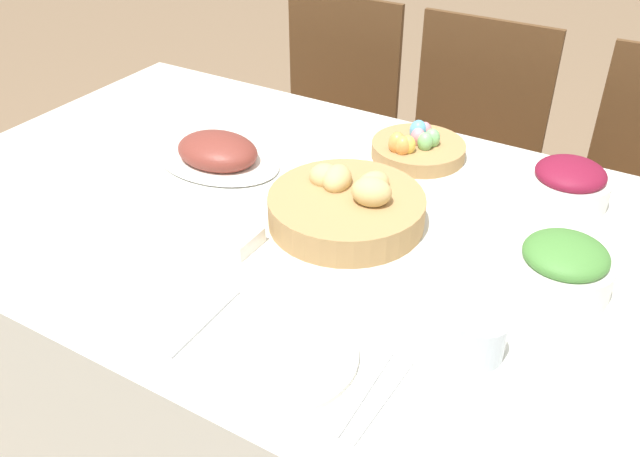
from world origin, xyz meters
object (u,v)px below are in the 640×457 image
object	(u,v)px
fork	(205,322)
knife	(365,392)
drinking_cup	(480,337)
green_salad_bowl	(563,268)
beet_salad_bowl	(568,184)
chair_far_left	(325,128)
egg_basket	(417,147)
ham_platter	(218,153)
dinner_plate	(280,354)
bread_basket	(347,206)
spoon	(383,400)
chair_far_center	(461,163)
butter_dish	(225,235)

from	to	relation	value
fork	knife	xyz separation A→B (m)	(0.29, 0.00, 0.00)
fork	drinking_cup	world-z (taller)	drinking_cup
green_salad_bowl	beet_salad_bowl	bearing A→B (deg)	101.96
chair_far_left	beet_salad_bowl	size ratio (longest dim) A/B	5.41
egg_basket	ham_platter	bearing A→B (deg)	-145.82
dinner_plate	fork	size ratio (longest dim) A/B	1.34
bread_basket	spoon	xyz separation A→B (m)	(0.27, -0.39, -0.03)
beet_salad_bowl	drinking_cup	world-z (taller)	beet_salad_bowl
chair_far_center	knife	size ratio (longest dim) A/B	5.01
dinner_plate	drinking_cup	xyz separation A→B (m)	(0.26, 0.16, 0.03)
dinner_plate	ham_platter	bearing A→B (deg)	136.21
beet_salad_bowl	fork	bearing A→B (deg)	-121.03
fork	spoon	bearing A→B (deg)	-1.72
beet_salad_bowl	dinner_plate	bearing A→B (deg)	-111.09
fork	spoon	xyz separation A→B (m)	(0.32, 0.00, 0.00)
drinking_cup	dinner_plate	bearing A→B (deg)	-148.47
green_salad_bowl	chair_far_left	bearing A→B (deg)	139.28
egg_basket	ham_platter	world-z (taller)	egg_basket
dinner_plate	butter_dish	xyz separation A→B (m)	(-0.26, 0.20, 0.01)
egg_basket	spoon	xyz separation A→B (m)	(0.26, -0.71, -0.02)
chair_far_left	dinner_plate	world-z (taller)	chair_far_left
green_salad_bowl	spoon	distance (m)	0.41
butter_dish	ham_platter	bearing A→B (deg)	130.36
ham_platter	butter_dish	size ratio (longest dim) A/B	2.35
bread_basket	beet_salad_bowl	distance (m)	0.47
butter_dish	chair_far_center	bearing A→B (deg)	82.75
knife	ham_platter	bearing A→B (deg)	142.14
bread_basket	beet_salad_bowl	world-z (taller)	bread_basket
ham_platter	chair_far_left	bearing A→B (deg)	101.62
spoon	chair_far_left	bearing A→B (deg)	125.43
ham_platter	beet_salad_bowl	distance (m)	0.77
bread_basket	dinner_plate	distance (m)	0.40
chair_far_left	chair_far_center	bearing A→B (deg)	-0.16
ham_platter	beet_salad_bowl	xyz separation A→B (m)	(0.73, 0.23, 0.02)
egg_basket	knife	world-z (taller)	egg_basket
egg_basket	chair_far_left	bearing A→B (deg)	137.65
egg_basket	butter_dish	size ratio (longest dim) A/B	1.67
chair_far_left	knife	size ratio (longest dim) A/B	5.01
ham_platter	fork	world-z (taller)	ham_platter
bread_basket	fork	world-z (taller)	bread_basket
chair_far_center	fork	distance (m)	1.23
chair_far_center	dinner_plate	bearing A→B (deg)	-83.47
egg_basket	dinner_plate	distance (m)	0.72
beet_salad_bowl	drinking_cup	bearing A→B (deg)	-90.35
green_salad_bowl	butter_dish	xyz separation A→B (m)	(-0.59, -0.18, -0.03)
chair_far_left	spoon	xyz separation A→B (m)	(0.80, -1.20, 0.26)
knife	butter_dish	distance (m)	0.46
ham_platter	dinner_plate	world-z (taller)	ham_platter
ham_platter	dinner_plate	size ratio (longest dim) A/B	1.26
dinner_plate	green_salad_bowl	bearing A→B (deg)	49.63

